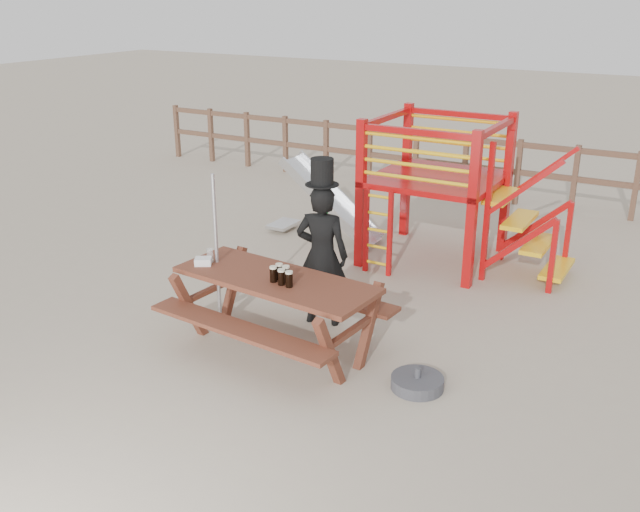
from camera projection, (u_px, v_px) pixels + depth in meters
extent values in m
plane|color=tan|center=(292.00, 357.00, 7.70)|extent=(60.00, 60.00, 0.00)
cube|color=brown|center=(493.00, 142.00, 13.00)|extent=(15.00, 0.06, 0.10)
cube|color=brown|center=(491.00, 169.00, 13.18)|extent=(15.00, 0.06, 0.10)
cube|color=brown|center=(177.00, 131.00, 16.65)|extent=(0.09, 0.09, 1.20)
cube|color=brown|center=(211.00, 135.00, 16.19)|extent=(0.09, 0.09, 1.20)
cube|color=brown|center=(247.00, 140.00, 15.73)|extent=(0.09, 0.09, 1.20)
cube|color=brown|center=(285.00, 144.00, 15.26)|extent=(0.09, 0.09, 1.20)
cube|color=brown|center=(326.00, 149.00, 14.80)|extent=(0.09, 0.09, 1.20)
cube|color=brown|center=(369.00, 154.00, 14.34)|extent=(0.09, 0.09, 1.20)
cube|color=brown|center=(416.00, 160.00, 13.87)|extent=(0.09, 0.09, 1.20)
cube|color=brown|center=(465.00, 166.00, 13.41)|extent=(0.09, 0.09, 1.20)
cube|color=brown|center=(518.00, 172.00, 12.94)|extent=(0.09, 0.09, 1.20)
cube|color=brown|center=(575.00, 179.00, 12.48)|extent=(0.09, 0.09, 1.20)
cube|color=brown|center=(636.00, 186.00, 12.02)|extent=(0.09, 0.09, 1.20)
cube|color=#AF0B0C|center=(361.00, 195.00, 9.88)|extent=(0.12, 0.12, 2.10)
cube|color=#AF0B0C|center=(472.00, 212.00, 9.14)|extent=(0.12, 0.12, 2.10)
cube|color=#AF0B0C|center=(406.00, 171.00, 11.18)|extent=(0.12, 0.12, 2.10)
cube|color=#AF0B0C|center=(507.00, 184.00, 10.44)|extent=(0.12, 0.12, 2.10)
cube|color=#AF0B0C|center=(436.00, 179.00, 10.11)|extent=(1.72, 1.72, 0.08)
cube|color=#AF0B0C|center=(418.00, 132.00, 9.18)|extent=(1.60, 0.08, 0.08)
cube|color=#AF0B0C|center=(459.00, 114.00, 10.48)|extent=(1.60, 0.08, 0.08)
cube|color=#AF0B0C|center=(387.00, 118.00, 10.20)|extent=(0.08, 1.60, 0.08)
cube|color=#AF0B0C|center=(497.00, 128.00, 9.46)|extent=(0.08, 1.60, 0.08)
cylinder|color=yellow|center=(415.00, 179.00, 9.40)|extent=(1.50, 0.05, 0.05)
cylinder|color=yellow|center=(456.00, 156.00, 10.70)|extent=(1.50, 0.05, 0.05)
cylinder|color=yellow|center=(416.00, 165.00, 9.33)|extent=(1.50, 0.05, 0.05)
cylinder|color=yellow|center=(457.00, 144.00, 10.63)|extent=(1.50, 0.05, 0.05)
cylinder|color=yellow|center=(417.00, 152.00, 9.27)|extent=(1.50, 0.05, 0.05)
cylinder|color=yellow|center=(458.00, 132.00, 10.57)|extent=(1.50, 0.05, 0.05)
cylinder|color=yellow|center=(417.00, 138.00, 9.20)|extent=(1.50, 0.05, 0.05)
cylinder|color=yellow|center=(459.00, 120.00, 10.50)|extent=(1.50, 0.05, 0.05)
cube|color=#AF0B0C|center=(366.00, 230.00, 9.84)|extent=(0.06, 0.06, 1.20)
cube|color=#AF0B0C|center=(390.00, 235.00, 9.67)|extent=(0.06, 0.06, 1.20)
cylinder|color=yellow|center=(377.00, 263.00, 9.92)|extent=(0.36, 0.04, 0.04)
cylinder|color=yellow|center=(377.00, 247.00, 9.83)|extent=(0.36, 0.04, 0.04)
cylinder|color=yellow|center=(378.00, 230.00, 9.75)|extent=(0.36, 0.04, 0.04)
cylinder|color=yellow|center=(378.00, 214.00, 9.66)|extent=(0.36, 0.04, 0.04)
cylinder|color=yellow|center=(379.00, 197.00, 9.58)|extent=(0.36, 0.04, 0.04)
cube|color=yellow|center=(502.00, 196.00, 9.71)|extent=(0.30, 0.90, 0.06)
cube|color=yellow|center=(520.00, 220.00, 9.69)|extent=(0.30, 0.90, 0.06)
cube|color=yellow|center=(538.00, 244.00, 9.66)|extent=(0.30, 0.90, 0.06)
cube|color=yellow|center=(557.00, 269.00, 9.64)|extent=(0.30, 0.90, 0.06)
cube|color=#AF0B0C|center=(519.00, 244.00, 9.33)|extent=(0.95, 0.08, 0.86)
cube|color=#AF0B0C|center=(536.00, 225.00, 10.06)|extent=(0.95, 0.08, 0.86)
cube|color=silver|center=(331.00, 201.00, 11.10)|extent=(1.53, 0.55, 1.21)
cube|color=silver|center=(323.00, 203.00, 10.87)|extent=(1.58, 0.04, 1.28)
cube|color=silver|center=(340.00, 195.00, 11.31)|extent=(1.58, 0.04, 1.28)
cube|color=silver|center=(283.00, 224.00, 11.70)|extent=(0.35, 0.55, 0.05)
cube|color=brown|center=(275.00, 280.00, 7.56)|extent=(2.29, 1.03, 0.06)
cube|color=brown|center=(239.00, 329.00, 7.21)|extent=(2.25, 0.51, 0.04)
cube|color=brown|center=(309.00, 290.00, 8.15)|extent=(2.25, 0.51, 0.04)
cube|color=brown|center=(212.00, 296.00, 8.22)|extent=(0.21, 1.34, 0.80)
cube|color=brown|center=(350.00, 340.00, 7.21)|extent=(0.21, 1.34, 0.80)
imported|color=black|center=(322.00, 256.00, 8.23)|extent=(0.70, 0.54, 1.68)
cube|color=#0E9E31|center=(325.00, 235.00, 8.28)|extent=(0.07, 0.03, 0.39)
cylinder|color=black|center=(322.00, 184.00, 7.93)|extent=(0.38, 0.38, 0.01)
cylinder|color=black|center=(322.00, 171.00, 7.87)|extent=(0.26, 0.26, 0.29)
cube|color=white|center=(325.00, 159.00, 7.96)|extent=(0.13, 0.04, 0.03)
cylinder|color=#B2B2B7|center=(217.00, 256.00, 7.96)|extent=(0.04, 0.04, 1.88)
cylinder|color=#3B3C41|center=(417.00, 383.00, 7.08)|extent=(0.53, 0.53, 0.12)
cylinder|color=#3B3C41|center=(418.00, 373.00, 7.04)|extent=(0.06, 0.06, 0.10)
cube|color=white|center=(203.00, 261.00, 7.88)|extent=(0.23, 0.21, 0.08)
cylinder|color=black|center=(273.00, 275.00, 7.41)|extent=(0.08, 0.08, 0.15)
cylinder|color=beige|center=(273.00, 267.00, 7.38)|extent=(0.08, 0.08, 0.02)
cylinder|color=black|center=(282.00, 278.00, 7.34)|extent=(0.08, 0.08, 0.15)
cylinder|color=beige|center=(281.00, 270.00, 7.31)|extent=(0.08, 0.08, 0.02)
cylinder|color=black|center=(289.00, 280.00, 7.29)|extent=(0.08, 0.08, 0.15)
cylinder|color=beige|center=(289.00, 272.00, 7.26)|extent=(0.08, 0.08, 0.02)
cylinder|color=black|center=(279.00, 272.00, 7.49)|extent=(0.08, 0.08, 0.15)
cylinder|color=beige|center=(279.00, 265.00, 7.45)|extent=(0.08, 0.08, 0.02)
cylinder|color=black|center=(286.00, 275.00, 7.43)|extent=(0.08, 0.08, 0.15)
cylinder|color=beige|center=(286.00, 267.00, 7.40)|extent=(0.08, 0.08, 0.02)
cylinder|color=silver|center=(210.00, 255.00, 7.97)|extent=(0.08, 0.08, 0.15)
cylinder|color=beige|center=(210.00, 261.00, 7.99)|extent=(0.07, 0.07, 0.02)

